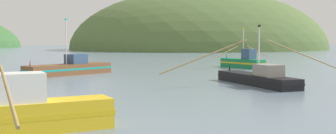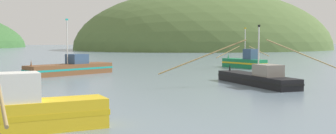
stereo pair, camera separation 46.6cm
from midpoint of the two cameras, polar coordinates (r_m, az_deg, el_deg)
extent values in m
ellipsoid|color=#516B38|center=(168.82, 5.36, 2.52)|extent=(107.89, 86.31, 48.72)
cube|color=#197A47|center=(59.46, 10.90, 0.50)|extent=(3.90, 7.50, 1.30)
cube|color=gold|center=(59.46, 10.90, 0.56)|extent=(3.94, 7.57, 0.23)
cone|color=#197A47|center=(61.81, 8.72, 1.58)|extent=(0.25, 0.25, 0.70)
cube|color=#334C6B|center=(58.51, 11.79, 1.79)|extent=(1.88, 1.94, 1.48)
cylinder|color=silver|center=(59.24, 11.06, 3.20)|extent=(0.12, 0.12, 4.32)
cube|color=gold|center=(59.25, 11.08, 5.41)|extent=(0.13, 0.35, 0.20)
cylinder|color=#997F4C|center=(57.24, 8.73, 2.12)|extent=(4.17, 1.34, 1.67)
cylinder|color=#997F4C|center=(61.61, 12.96, 2.19)|extent=(4.17, 1.34, 1.67)
cube|color=black|center=(37.56, 12.65, -1.75)|extent=(2.56, 10.74, 0.95)
cube|color=black|center=(37.56, 12.65, -1.68)|extent=(2.58, 10.85, 0.17)
cone|color=black|center=(41.70, 9.04, -0.01)|extent=(0.21, 0.21, 0.70)
cube|color=gray|center=(35.90, 14.30, -0.47)|extent=(1.82, 2.47, 1.01)
cylinder|color=silver|center=(37.07, 13.04, 2.20)|extent=(0.12, 0.12, 4.26)
cube|color=black|center=(37.07, 13.09, 5.68)|extent=(0.04, 0.36, 0.20)
cylinder|color=#997F4C|center=(34.89, 5.47, 1.51)|extent=(8.31, 0.45, 2.96)
cylinder|color=#997F4C|center=(40.45, 18.93, 1.65)|extent=(8.31, 0.45, 2.96)
cube|color=brown|center=(48.62, -13.43, -0.32)|extent=(10.53, 7.63, 1.24)
cube|color=teal|center=(48.62, -13.43, -0.25)|extent=(10.63, 7.70, 0.22)
cone|color=brown|center=(45.96, -18.50, 0.56)|extent=(0.27, 0.27, 0.70)
cube|color=#334C6B|center=(49.13, -12.47, 1.13)|extent=(2.77, 2.74, 1.14)
cylinder|color=silver|center=(48.32, -13.78, 3.39)|extent=(0.12, 0.12, 5.07)
cube|color=teal|center=(48.38, -13.84, 6.54)|extent=(0.33, 0.21, 0.20)
cube|color=silver|center=(18.84, -20.90, -2.74)|extent=(2.71, 1.88, 1.29)
cylinder|color=#997F4C|center=(14.95, -21.88, -3.15)|extent=(0.97, 5.91, 1.48)
camera|label=1|loc=(0.23, -89.67, 0.02)|focal=43.14mm
camera|label=2|loc=(0.23, 90.33, -0.02)|focal=43.14mm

